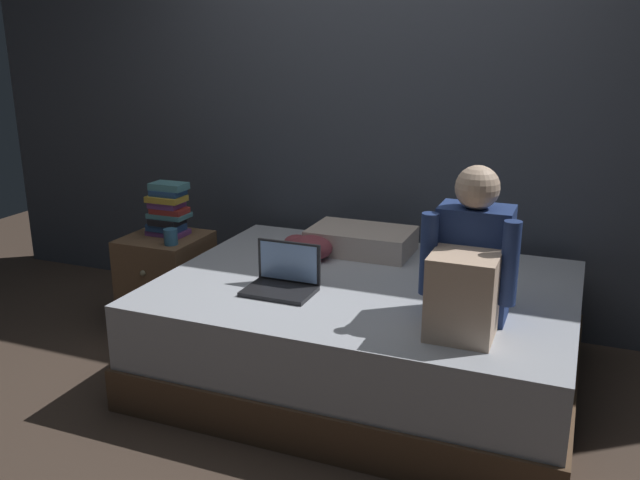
{
  "coord_description": "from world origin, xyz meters",
  "views": [
    {
      "loc": [
        1.14,
        -2.64,
        1.66
      ],
      "look_at": [
        0.04,
        0.1,
        0.77
      ],
      "focal_mm": 37.8,
      "sensor_mm": 36.0,
      "label": 1
    }
  ],
  "objects_px": {
    "person_sitting": "(470,267)",
    "laptop": "(283,279)",
    "bed": "(366,331)",
    "mug": "(171,237)",
    "nightstand": "(167,281)",
    "clothes_pile": "(308,247)",
    "pillow": "(361,240)",
    "book_stack": "(168,210)"
  },
  "relations": [
    {
      "from": "bed",
      "to": "clothes_pile",
      "type": "relative_size",
      "value": 6.05
    },
    {
      "from": "laptop",
      "to": "clothes_pile",
      "type": "xyz_separation_m",
      "value": [
        -0.09,
        0.5,
        0.0
      ]
    },
    {
      "from": "person_sitting",
      "to": "clothes_pile",
      "type": "distance_m",
      "value": 1.13
    },
    {
      "from": "person_sitting",
      "to": "mug",
      "type": "relative_size",
      "value": 7.28
    },
    {
      "from": "nightstand",
      "to": "book_stack",
      "type": "relative_size",
      "value": 1.79
    },
    {
      "from": "person_sitting",
      "to": "pillow",
      "type": "distance_m",
      "value": 1.07
    },
    {
      "from": "mug",
      "to": "clothes_pile",
      "type": "distance_m",
      "value": 0.77
    },
    {
      "from": "person_sitting",
      "to": "laptop",
      "type": "relative_size",
      "value": 2.05
    },
    {
      "from": "mug",
      "to": "clothes_pile",
      "type": "xyz_separation_m",
      "value": [
        0.75,
        0.18,
        -0.02
      ]
    },
    {
      "from": "pillow",
      "to": "book_stack",
      "type": "distance_m",
      "value": 1.14
    },
    {
      "from": "laptop",
      "to": "clothes_pile",
      "type": "bearing_deg",
      "value": 99.82
    },
    {
      "from": "bed",
      "to": "book_stack",
      "type": "bearing_deg",
      "value": 169.87
    },
    {
      "from": "nightstand",
      "to": "mug",
      "type": "distance_m",
      "value": 0.37
    },
    {
      "from": "laptop",
      "to": "pillow",
      "type": "xyz_separation_m",
      "value": [
        0.15,
        0.7,
        0.01
      ]
    },
    {
      "from": "person_sitting",
      "to": "laptop",
      "type": "height_order",
      "value": "person_sitting"
    },
    {
      "from": "bed",
      "to": "book_stack",
      "type": "relative_size",
      "value": 6.48
    },
    {
      "from": "bed",
      "to": "person_sitting",
      "type": "bearing_deg",
      "value": -30.65
    },
    {
      "from": "person_sitting",
      "to": "book_stack",
      "type": "xyz_separation_m",
      "value": [
        -1.83,
        0.55,
        -0.07
      ]
    },
    {
      "from": "book_stack",
      "to": "clothes_pile",
      "type": "distance_m",
      "value": 0.88
    },
    {
      "from": "book_stack",
      "to": "laptop",
      "type": "bearing_deg",
      "value": -26.79
    },
    {
      "from": "laptop",
      "to": "clothes_pile",
      "type": "height_order",
      "value": "laptop"
    },
    {
      "from": "clothes_pile",
      "to": "bed",
      "type": "bearing_deg",
      "value": -31.05
    },
    {
      "from": "pillow",
      "to": "person_sitting",
      "type": "bearing_deg",
      "value": -46.93
    },
    {
      "from": "mug",
      "to": "bed",
      "type": "bearing_deg",
      "value": -3.6
    },
    {
      "from": "nightstand",
      "to": "clothes_pile",
      "type": "bearing_deg",
      "value": 3.71
    },
    {
      "from": "clothes_pile",
      "to": "nightstand",
      "type": "bearing_deg",
      "value": -176.29
    },
    {
      "from": "bed",
      "to": "mug",
      "type": "bearing_deg",
      "value": 176.4
    },
    {
      "from": "mug",
      "to": "nightstand",
      "type": "bearing_deg",
      "value": 137.31
    },
    {
      "from": "laptop",
      "to": "book_stack",
      "type": "bearing_deg",
      "value": 153.21
    },
    {
      "from": "bed",
      "to": "laptop",
      "type": "relative_size",
      "value": 6.25
    },
    {
      "from": "bed",
      "to": "clothes_pile",
      "type": "xyz_separation_m",
      "value": [
        -0.42,
        0.25,
        0.32
      ]
    },
    {
      "from": "person_sitting",
      "to": "clothes_pile",
      "type": "height_order",
      "value": "person_sitting"
    },
    {
      "from": "pillow",
      "to": "clothes_pile",
      "type": "bearing_deg",
      "value": -139.81
    },
    {
      "from": "book_stack",
      "to": "person_sitting",
      "type": "bearing_deg",
      "value": -16.74
    },
    {
      "from": "nightstand",
      "to": "person_sitting",
      "type": "xyz_separation_m",
      "value": [
        1.84,
        -0.51,
        0.49
      ]
    },
    {
      "from": "laptop",
      "to": "pillow",
      "type": "relative_size",
      "value": 0.57
    },
    {
      "from": "person_sitting",
      "to": "book_stack",
      "type": "height_order",
      "value": "person_sitting"
    },
    {
      "from": "pillow",
      "to": "mug",
      "type": "distance_m",
      "value": 1.06
    },
    {
      "from": "person_sitting",
      "to": "laptop",
      "type": "xyz_separation_m",
      "value": [
        -0.87,
        0.06,
        -0.2
      ]
    },
    {
      "from": "pillow",
      "to": "clothes_pile",
      "type": "height_order",
      "value": "pillow"
    },
    {
      "from": "person_sitting",
      "to": "mug",
      "type": "bearing_deg",
      "value": 167.06
    },
    {
      "from": "nightstand",
      "to": "clothes_pile",
      "type": "xyz_separation_m",
      "value": [
        0.88,
        0.06,
        0.3
      ]
    }
  ]
}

